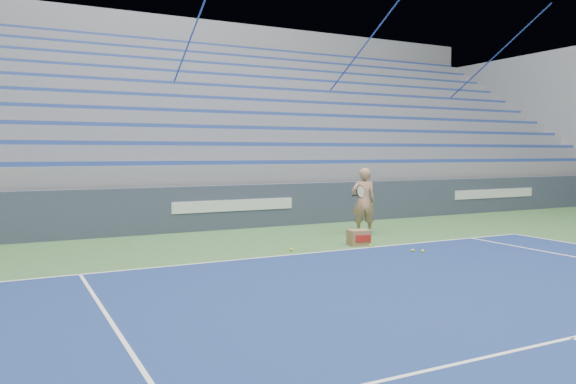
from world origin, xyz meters
name	(u,v)px	position (x,y,z in m)	size (l,w,h in m)	color
sponsor_barrier	(232,207)	(0.00, 15.88, 0.55)	(30.00, 0.32, 1.10)	#363F53
bleachers	(170,140)	(0.00, 21.60, 2.36)	(31.00, 9.15, 7.30)	gray
tennis_player	(364,201)	(2.38, 13.56, 0.78)	(0.94, 0.89, 1.56)	tan
ball_box	(359,237)	(1.40, 12.30, 0.16)	(0.46, 0.38, 0.32)	#936B47
tennis_ball_0	(413,251)	(1.83, 11.11, 0.03)	(0.07, 0.07, 0.07)	#C2E02E
tennis_ball_1	(370,246)	(1.45, 11.97, 0.03)	(0.07, 0.07, 0.07)	#C2E02E
tennis_ball_2	(291,250)	(-0.19, 12.28, 0.03)	(0.07, 0.07, 0.07)	#C2E02E
tennis_ball_3	(423,251)	(1.96, 10.98, 0.03)	(0.07, 0.07, 0.07)	#C2E02E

